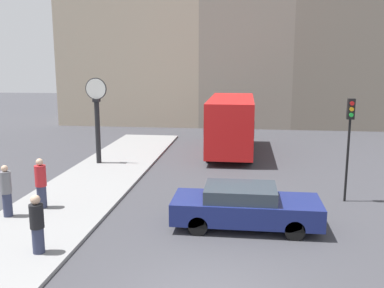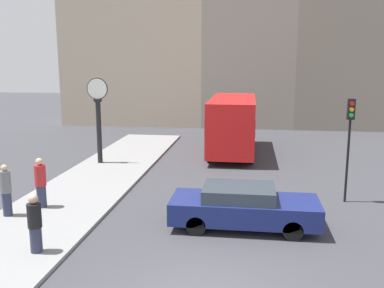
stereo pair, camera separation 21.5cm
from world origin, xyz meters
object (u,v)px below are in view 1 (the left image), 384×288
Objects in this scene: bus_distant at (231,122)px; street_clock at (97,117)px; sedan_car at (245,206)px; traffic_light_far at (350,129)px; pedestrian_black_jacket at (37,224)px; pedestrian_red_top at (41,183)px; pedestrian_grey_jacket at (6,191)px.

bus_distant is 1.76× the size of street_clock.
sedan_car is 5.29m from traffic_light_far.
street_clock is 10.60m from pedestrian_black_jacket.
pedestrian_black_jacket is (-4.71, -14.06, -0.87)m from bus_distant.
sedan_car is 1.08× the size of street_clock.
pedestrian_red_top is at bearing 174.71° from sedan_car.
pedestrian_red_top reaches higher than sedan_car.
bus_distant is 12.35m from pedestrian_red_top.
traffic_light_far is at bearing 32.33° from pedestrian_black_jacket.
traffic_light_far is 2.22× the size of pedestrian_grey_jacket.
sedan_car is 6.21m from pedestrian_black_jacket.
sedan_car is 7.17m from pedestrian_red_top.
bus_distant is (-0.83, 11.25, 1.10)m from sedan_car.
pedestrian_red_top reaches higher than pedestrian_black_jacket.
sedan_car is 1.19× the size of traffic_light_far.
traffic_light_far reaches higher than pedestrian_grey_jacket.
pedestrian_grey_jacket is at bearing -121.38° from bus_distant.
pedestrian_grey_jacket is (-7.87, -0.30, 0.30)m from sedan_car.
street_clock is (-7.43, 7.50, 1.79)m from sedan_car.
bus_distant is 4.32× the size of pedestrian_grey_jacket.
street_clock is (-6.60, -3.74, 0.69)m from bus_distant.
traffic_light_far is (4.60, -8.17, 0.98)m from bus_distant.
bus_distant is 7.62m from street_clock.
pedestrian_red_top reaches higher than pedestrian_grey_jacket.
pedestrian_red_top is at bearing 114.74° from pedestrian_black_jacket.
bus_distant is 4.66× the size of pedestrian_black_jacket.
pedestrian_black_jacket is at bearing -65.26° from pedestrian_red_top.
sedan_car is at bearing -140.76° from traffic_light_far.
sedan_car is 10.71m from street_clock.
pedestrian_black_jacket is (1.60, -3.47, -0.08)m from pedestrian_red_top.
sedan_car is 2.85× the size of pedestrian_black_jacket.
pedestrian_red_top is 3.82m from pedestrian_black_jacket.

